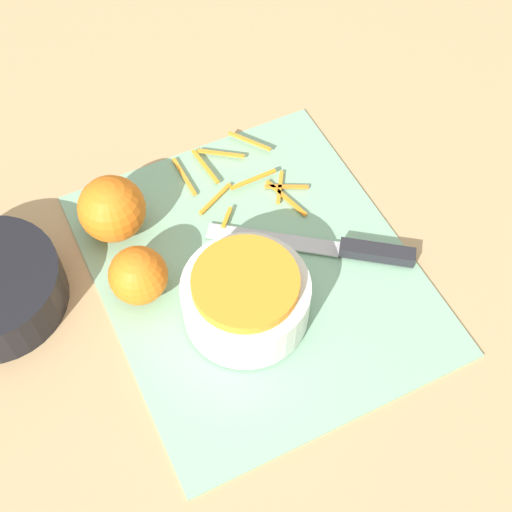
{
  "coord_description": "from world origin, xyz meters",
  "views": [
    {
      "loc": [
        -0.42,
        0.21,
        0.74
      ],
      "look_at": [
        0.0,
        0.0,
        0.04
      ],
      "focal_mm": 50.0,
      "sensor_mm": 36.0,
      "label": 1
    }
  ],
  "objects_px": {
    "knife": "(348,249)",
    "orange_left": "(112,209)",
    "bowl_speckled": "(246,297)",
    "orange_right": "(138,275)"
  },
  "relations": [
    {
      "from": "knife",
      "to": "orange_left",
      "type": "relative_size",
      "value": 2.66
    },
    {
      "from": "bowl_speckled",
      "to": "orange_right",
      "type": "bearing_deg",
      "value": 50.34
    },
    {
      "from": "orange_left",
      "to": "orange_right",
      "type": "distance_m",
      "value": 0.1
    },
    {
      "from": "orange_right",
      "to": "knife",
      "type": "bearing_deg",
      "value": -103.5
    },
    {
      "from": "orange_left",
      "to": "orange_right",
      "type": "height_order",
      "value": "orange_left"
    },
    {
      "from": "orange_left",
      "to": "orange_right",
      "type": "bearing_deg",
      "value": 177.3
    },
    {
      "from": "bowl_speckled",
      "to": "orange_right",
      "type": "relative_size",
      "value": 2.11
    },
    {
      "from": "knife",
      "to": "bowl_speckled",
      "type": "bearing_deg",
      "value": 44.65
    },
    {
      "from": "orange_left",
      "to": "knife",
      "type": "bearing_deg",
      "value": -123.06
    },
    {
      "from": "knife",
      "to": "orange_left",
      "type": "bearing_deg",
      "value": 3.27
    }
  ]
}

